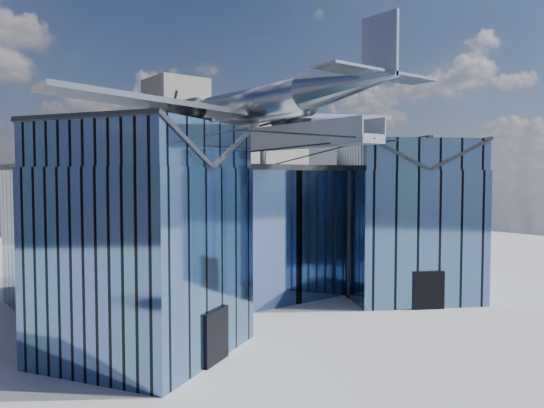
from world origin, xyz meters
TOP-DOWN VIEW (x-y plane):
  - ground_plane at (0.00, 0.00)m, footprint 120.00×120.00m
  - museum at (0.00, 5.82)m, footprint 32.88×24.50m
  - bg_towers at (1.45, 50.49)m, footprint 77.00×24.50m
  - tree_plaza_e at (24.57, 3.60)m, footprint 3.14×3.14m
  - tree_side_e at (30.40, 8.17)m, footprint 4.35×4.35m

SIDE VIEW (x-z plane):
  - ground_plane at x=0.00m, z-range 0.00..0.00m
  - tree_plaza_e at x=24.57m, z-range 0.81..5.40m
  - tree_side_e at x=30.40m, z-range 1.05..6.96m
  - museum at x=0.00m, z-range -3.26..14.34m
  - bg_towers at x=1.45m, z-range -2.99..23.01m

